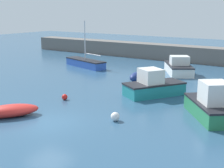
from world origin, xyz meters
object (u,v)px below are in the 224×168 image
Objects in this scene: mooring_buoy_white at (115,117)px; mooring_buoy_red at (65,97)px; sailboat_tall_mast at (85,63)px; cabin_cruiser_white at (212,105)px; motorboat_grey_hull at (153,86)px; motorboat_with_cabin at (179,67)px; dinghy_near_pier at (136,77)px; rowboat_white_midwater at (10,111)px.

mooring_buoy_red is at bearing 163.25° from mooring_buoy_white.
mooring_buoy_white is at bearing 149.97° from sailboat_tall_mast.
cabin_cruiser_white is at bearing 11.54° from mooring_buoy_red.
sailboat_tall_mast is at bearing 92.64° from motorboat_grey_hull.
sailboat_tall_mast is (-12.21, 6.85, -0.29)m from motorboat_grey_hull.
sailboat_tall_mast is at bearing 69.07° from motorboat_with_cabin.
motorboat_grey_hull reaches higher than dinghy_near_pier.
sailboat_tall_mast is at bearing 61.58° from dinghy_near_pier.
cabin_cruiser_white is at bearing 39.07° from mooring_buoy_white.
motorboat_with_cabin is at bearing -27.09° from dinghy_near_pier.
motorboat_grey_hull is 14.00m from sailboat_tall_mast.
cabin_cruiser_white reaches higher than mooring_buoy_white.
dinghy_near_pier is at bearing 175.34° from sailboat_tall_mast.
sailboat_tall_mast reaches higher than motorboat_with_cabin.
cabin_cruiser_white is (5.37, -2.72, 0.07)m from motorboat_grey_hull.
dinghy_near_pier is (-3.54, 3.60, -0.34)m from motorboat_grey_hull.
mooring_buoy_white is (-4.65, -3.77, -0.56)m from cabin_cruiser_white.
mooring_buoy_red is at bearing 166.53° from motorboat_grey_hull.
motorboat_grey_hull is at bearing 44.62° from mooring_buoy_red.
motorboat_with_cabin is at bearing 41.95° from motorboat_grey_hull.
mooring_buoy_white is at bearing -165.01° from dinghy_near_pier.
mooring_buoy_red is at bearing 163.11° from dinghy_near_pier.
motorboat_with_cabin is 10.10× the size of mooring_buoy_white.
motorboat_with_cabin is 14.33m from mooring_buoy_red.
sailboat_tall_mast is (-7.05, 16.34, 0.09)m from rowboat_white_midwater.
dinghy_near_pier is at bearing 81.00° from mooring_buoy_red.
sailboat_tall_mast reaches higher than mooring_buoy_red.
rowboat_white_midwater is 0.66× the size of motorboat_with_cabin.
dinghy_near_pier reaches higher than mooring_buoy_red.
mooring_buoy_white is (4.26, -10.09, -0.15)m from dinghy_near_pier.
rowboat_white_midwater reaches higher than mooring_buoy_red.
cabin_cruiser_white is 11.22× the size of mooring_buoy_red.
motorboat_with_cabin is (-1.62, 9.13, -0.07)m from motorboat_grey_hull.
mooring_buoy_red is at bearing 138.05° from sailboat_tall_mast.
cabin_cruiser_white reaches higher than motorboat_grey_hull.
mooring_buoy_red is at bearing 62.92° from cabin_cruiser_white.
rowboat_white_midwater is at bearing 84.15° from cabin_cruiser_white.
rowboat_white_midwater reaches higher than mooring_buoy_white.
mooring_buoy_white is at bearing 152.95° from rowboat_white_midwater.
rowboat_white_midwater is at bearing -93.45° from mooring_buoy_red.
rowboat_white_midwater is 4.70m from mooring_buoy_red.
motorboat_with_cabin reaches higher than rowboat_white_midwater.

